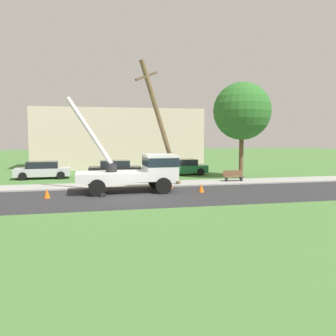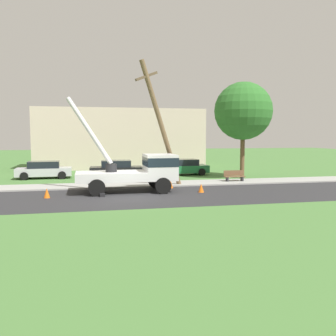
# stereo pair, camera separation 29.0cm
# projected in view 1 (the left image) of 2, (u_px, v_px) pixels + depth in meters

# --- Properties ---
(ground_plane) EXTENTS (120.00, 120.00, 0.00)m
(ground_plane) POSITION_uv_depth(u_px,v_px,m) (114.00, 175.00, 32.45)
(ground_plane) COLOR #477538
(road_asphalt) EXTENTS (80.00, 7.04, 0.01)m
(road_asphalt) POSITION_uv_depth(u_px,v_px,m) (130.00, 197.00, 20.79)
(road_asphalt) COLOR #2B2B2D
(road_asphalt) RESTS_ON ground
(sidewalk_strip) EXTENTS (80.00, 2.70, 0.10)m
(sidewalk_strip) POSITION_uv_depth(u_px,v_px,m) (122.00, 185.00, 25.52)
(sidewalk_strip) COLOR #9E9E99
(sidewalk_strip) RESTS_ON ground
(utility_truck) EXTENTS (6.79, 3.20, 5.98)m
(utility_truck) POSITION_uv_depth(u_px,v_px,m) (140.00, 170.00, 22.74)
(utility_truck) COLOR silver
(utility_truck) RESTS_ON ground
(leaning_utility_pole) EXTENTS (3.56, 2.03, 8.50)m
(leaning_utility_pole) POSITION_uv_depth(u_px,v_px,m) (161.00, 124.00, 24.32)
(leaning_utility_pole) COLOR brown
(leaning_utility_pole) RESTS_ON ground
(traffic_cone_ahead) EXTENTS (0.36, 0.36, 0.56)m
(traffic_cone_ahead) POSITION_uv_depth(u_px,v_px,m) (201.00, 188.00, 22.55)
(traffic_cone_ahead) COLOR orange
(traffic_cone_ahead) RESTS_ON ground
(traffic_cone_behind) EXTENTS (0.36, 0.36, 0.56)m
(traffic_cone_behind) POSITION_uv_depth(u_px,v_px,m) (47.00, 193.00, 20.43)
(traffic_cone_behind) COLOR orange
(traffic_cone_behind) RESTS_ON ground
(traffic_cone_curbside) EXTENTS (0.36, 0.36, 0.56)m
(traffic_cone_curbside) POSITION_uv_depth(u_px,v_px,m) (170.00, 184.00, 24.36)
(traffic_cone_curbside) COLOR orange
(traffic_cone_curbside) RESTS_ON ground
(parked_sedan_silver) EXTENTS (4.47, 2.14, 1.42)m
(parked_sedan_silver) POSITION_uv_depth(u_px,v_px,m) (43.00, 170.00, 29.71)
(parked_sedan_silver) COLOR #B7B7BF
(parked_sedan_silver) RESTS_ON ground
(parked_sedan_black) EXTENTS (4.48, 2.16, 1.42)m
(parked_sedan_black) POSITION_uv_depth(u_px,v_px,m) (115.00, 169.00, 30.86)
(parked_sedan_black) COLOR black
(parked_sedan_black) RESTS_ON ground
(parked_sedan_green) EXTENTS (4.48, 2.16, 1.42)m
(parked_sedan_green) POSITION_uv_depth(u_px,v_px,m) (182.00, 167.00, 32.40)
(parked_sedan_green) COLOR #1E6638
(parked_sedan_green) RESTS_ON ground
(park_bench) EXTENTS (1.60, 0.45, 0.90)m
(park_bench) POSITION_uv_depth(u_px,v_px,m) (234.00, 176.00, 27.40)
(park_bench) COLOR brown
(park_bench) RESTS_ON ground
(roadside_tree_near) EXTENTS (4.73, 4.73, 7.91)m
(roadside_tree_near) POSITION_uv_depth(u_px,v_px,m) (242.00, 111.00, 29.55)
(roadside_tree_near) COLOR brown
(roadside_tree_near) RESTS_ON ground
(lowrise_building_backdrop) EXTENTS (18.00, 6.00, 6.40)m
(lowrise_building_backdrop) POSITION_uv_depth(u_px,v_px,m) (118.00, 139.00, 40.01)
(lowrise_building_backdrop) COLOR beige
(lowrise_building_backdrop) RESTS_ON ground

